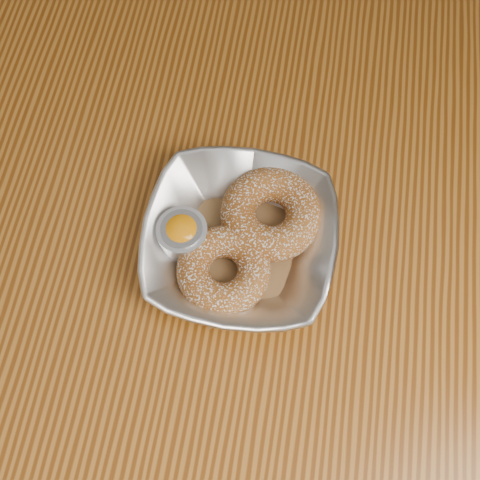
# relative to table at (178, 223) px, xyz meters

# --- Properties ---
(ground_plane) EXTENTS (4.00, 4.00, 0.00)m
(ground_plane) POSITION_rel_table_xyz_m (0.00, 0.00, -0.65)
(ground_plane) COLOR #565659
(ground_plane) RESTS_ON ground
(table) EXTENTS (1.20, 0.80, 0.75)m
(table) POSITION_rel_table_xyz_m (0.00, 0.00, 0.00)
(table) COLOR brown
(table) RESTS_ON ground_plane
(serving_bowl) EXTENTS (0.22, 0.22, 0.05)m
(serving_bowl) POSITION_rel_table_xyz_m (0.10, -0.06, 0.13)
(serving_bowl) COLOR silver
(serving_bowl) RESTS_ON table
(parchment) EXTENTS (0.20, 0.20, 0.00)m
(parchment) POSITION_rel_table_xyz_m (0.10, -0.06, 0.11)
(parchment) COLOR brown
(parchment) RESTS_ON table
(donut_back) EXTENTS (0.14, 0.14, 0.04)m
(donut_back) POSITION_rel_table_xyz_m (0.13, -0.03, 0.13)
(donut_back) COLOR brown
(donut_back) RESTS_ON parchment
(donut_front) EXTENTS (0.12, 0.12, 0.04)m
(donut_front) POSITION_rel_table_xyz_m (0.09, -0.10, 0.13)
(donut_front) COLOR brown
(donut_front) RESTS_ON parchment
(ramekin) EXTENTS (0.06, 0.06, 0.05)m
(ramekin) POSITION_rel_table_xyz_m (0.03, -0.07, 0.13)
(ramekin) COLOR silver
(ramekin) RESTS_ON table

